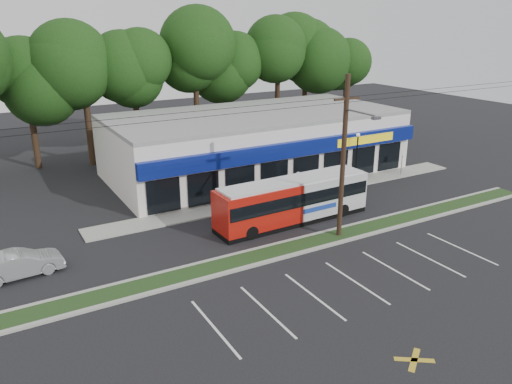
{
  "coord_description": "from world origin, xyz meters",
  "views": [
    {
      "loc": [
        -15.8,
        -21.26,
        12.9
      ],
      "look_at": [
        -0.69,
        5.0,
        2.39
      ],
      "focal_mm": 35.0,
      "sensor_mm": 36.0,
      "label": 1
    }
  ],
  "objects": [
    {
      "name": "sidewalk",
      "position": [
        5.0,
        9.0,
        0.05
      ],
      "size": [
        32.0,
        2.2,
        0.1
      ],
      "primitive_type": "cube",
      "color": "#9E9E93",
      "rests_on": "ground"
    },
    {
      "name": "lamp_post",
      "position": [
        11.0,
        8.8,
        2.67
      ],
      "size": [
        0.3,
        0.3,
        4.25
      ],
      "color": "black",
      "rests_on": "ground"
    },
    {
      "name": "tree_line",
      "position": [
        4.0,
        26.0,
        8.42
      ],
      "size": [
        46.76,
        6.76,
        11.83
      ],
      "color": "black",
      "rests_on": "ground"
    },
    {
      "name": "curb_south",
      "position": [
        0.0,
        0.15,
        0.07
      ],
      "size": [
        40.0,
        0.25,
        0.14
      ],
      "primitive_type": "cube",
      "color": "#9E9E93",
      "rests_on": "ground"
    },
    {
      "name": "car_silver",
      "position": [
        -14.85,
        5.36,
        0.71
      ],
      "size": [
        4.43,
        1.88,
        1.42
      ],
      "primitive_type": "imported",
      "rotation": [
        0.0,
        0.0,
        1.66
      ],
      "color": "#96999D",
      "rests_on": "ground"
    },
    {
      "name": "grass_strip",
      "position": [
        0.0,
        1.0,
        0.06
      ],
      "size": [
        40.0,
        1.6,
        0.12
      ],
      "primitive_type": "cube",
      "color": "#1E3415",
      "rests_on": "ground"
    },
    {
      "name": "curb_north",
      "position": [
        0.0,
        1.85,
        0.07
      ],
      "size": [
        40.0,
        0.25,
        0.14
      ],
      "primitive_type": "cube",
      "color": "#9E9E93",
      "rests_on": "ground"
    },
    {
      "name": "strip_mall",
      "position": [
        5.5,
        15.91,
        2.65
      ],
      "size": [
        25.0,
        12.55,
        5.3
      ],
      "color": "silver",
      "rests_on": "ground"
    },
    {
      "name": "utility_pole",
      "position": [
        2.83,
        0.93,
        5.41
      ],
      "size": [
        50.0,
        2.77,
        10.0
      ],
      "color": "black",
      "rests_on": "ground"
    },
    {
      "name": "ground",
      "position": [
        0.0,
        0.0,
        0.0
      ],
      "size": [
        120.0,
        120.0,
        0.0
      ],
      "primitive_type": "plane",
      "color": "black",
      "rests_on": "ground"
    },
    {
      "name": "metrobus",
      "position": [
        1.88,
        4.5,
        1.58
      ],
      "size": [
        11.14,
        2.66,
        2.98
      ],
      "rotation": [
        0.0,
        0.0,
        0.03
      ],
      "color": "#AC150D",
      "rests_on": "ground"
    },
    {
      "name": "pedestrian_b",
      "position": [
        7.74,
        6.9,
        0.8
      ],
      "size": [
        0.87,
        0.73,
        1.6
      ],
      "primitive_type": "imported",
      "rotation": [
        0.0,
        0.0,
        3.31
      ],
      "color": "beige",
      "rests_on": "ground"
    },
    {
      "name": "car_dark",
      "position": [
        5.64,
        7.03,
        0.81
      ],
      "size": [
        5.01,
        2.76,
        1.61
      ],
      "primitive_type": "imported",
      "rotation": [
        0.0,
        0.0,
        1.38
      ],
      "color": "black",
      "rests_on": "ground"
    },
    {
      "name": "pedestrian_a",
      "position": [
        4.97,
        8.5,
        0.99
      ],
      "size": [
        0.82,
        0.64,
        1.98
      ],
      "primitive_type": "imported",
      "rotation": [
        0.0,
        0.0,
        3.4
      ],
      "color": "beige",
      "rests_on": "ground"
    },
    {
      "name": "sign_post",
      "position": [
        16.0,
        8.57,
        1.56
      ],
      "size": [
        0.45,
        0.1,
        2.23
      ],
      "color": "#59595E",
      "rests_on": "ground"
    }
  ]
}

